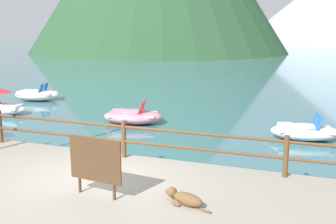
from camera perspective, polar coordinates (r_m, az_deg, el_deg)
ground_plane at (r=47.43m, az=14.96°, el=7.10°), size 200.00×200.00×0.00m
dock_railing at (r=10.04m, az=-6.45°, el=-3.40°), size 23.92×0.12×0.95m
sign_board at (r=7.76m, az=-10.50°, el=-6.96°), size 1.18×0.17×1.19m
dog_resting at (r=7.51m, az=2.45°, el=-12.39°), size 1.03×0.50×0.26m
pedal_boat_0 at (r=15.41m, az=-5.15°, el=-0.60°), size 2.57×1.93×0.88m
pedal_boat_1 at (r=21.50m, az=-18.50°, el=2.42°), size 2.58×1.81×0.90m
pedal_boat_2 at (r=13.92m, az=19.23°, el=-2.66°), size 2.46×1.71×0.85m
pedal_boat_3 at (r=18.44m, az=-23.06°, el=0.83°), size 2.38×1.63×1.18m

